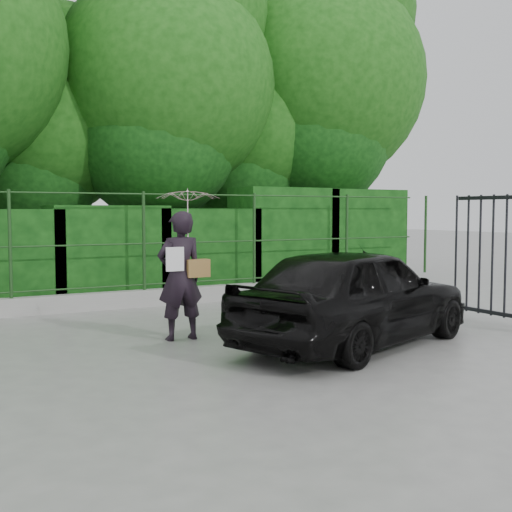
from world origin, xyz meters
TOP-DOWN VIEW (x-y plane):
  - ground at (0.00, 0.00)m, footprint 80.00×80.00m
  - kerb at (0.00, 4.50)m, footprint 14.00×0.25m
  - fence at (0.22, 4.50)m, footprint 14.13×0.06m
  - hedge at (0.11, 5.50)m, footprint 14.20×1.20m
  - trees at (1.14, 7.74)m, footprint 17.10×6.15m
  - woman at (-0.12, 1.36)m, footprint 0.90×0.87m
  - car at (1.61, -0.14)m, footprint 4.16×2.73m

SIDE VIEW (x-z plane):
  - ground at x=0.00m, z-range 0.00..0.00m
  - kerb at x=0.00m, z-range 0.00..0.30m
  - car at x=1.61m, z-range 0.00..1.32m
  - hedge at x=0.11m, z-range -0.11..2.14m
  - fence at x=0.22m, z-range 0.30..2.10m
  - woman at x=-0.12m, z-range 0.28..2.34m
  - trees at x=1.14m, z-range 0.58..8.66m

